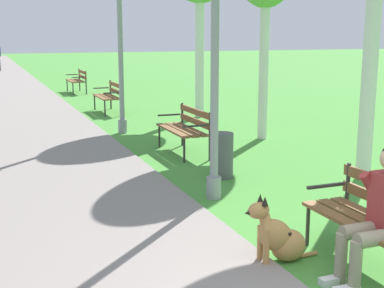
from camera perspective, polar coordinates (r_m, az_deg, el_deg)
The scene contains 9 objects.
park_bench_near at distance 5.40m, azimuth 19.01°, elevation -7.19°, with size 0.55×1.50×0.85m.
park_bench_mid at distance 9.96m, azimuth -0.62°, elevation 1.91°, with size 0.55×1.50×0.85m.
park_bench_far at distance 15.33m, azimuth -8.69°, elevation 5.21°, with size 0.55×1.50×0.85m.
park_bench_furthest at distance 20.74m, azimuth -11.99°, elevation 6.74°, with size 0.55×1.50×0.85m.
person_seated_on_near_bench at distance 5.03m, azimuth 19.28°, elevation -6.58°, with size 0.74×0.49×1.25m.
dog_shepherd at distance 5.36m, azimuth 9.20°, elevation -9.69°, with size 0.83×0.29×0.71m.
lamp_post_near at distance 7.03m, azimuth 2.47°, elevation 13.51°, with size 0.24×0.24×4.70m.
lamp_post_mid at distance 11.99m, azimuth -7.59°, elevation 10.71°, with size 0.24×0.24×3.90m.
litter_bin at distance 8.31m, azimuth 3.14°, elevation -1.20°, with size 0.36×0.36×0.70m, color #515156.
Camera 1 is at (-2.90, -2.52, 2.20)m, focal length 50.45 mm.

